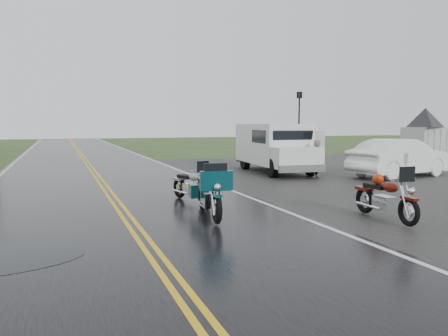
% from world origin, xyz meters
% --- Properties ---
extents(ground, '(120.00, 120.00, 0.00)m').
position_xyz_m(ground, '(0.00, 0.00, 0.00)').
color(ground, '#2D471E').
rests_on(ground, ground).
extents(road, '(8.00, 100.00, 0.04)m').
position_xyz_m(road, '(0.00, 10.00, 0.02)').
color(road, black).
rests_on(road, ground).
extents(parking_pad, '(14.00, 24.00, 0.03)m').
position_xyz_m(parking_pad, '(11.00, 5.00, 0.01)').
color(parking_pad, black).
rests_on(parking_pad, ground).
extents(visitor_center, '(16.00, 10.00, 4.80)m').
position_xyz_m(visitor_center, '(20.00, 12.00, 2.40)').
color(visitor_center, '#A8AAAD').
rests_on(visitor_center, ground).
extents(motorcycle_red, '(0.89, 2.14, 1.24)m').
position_xyz_m(motorcycle_red, '(5.39, -2.10, 0.62)').
color(motorcycle_red, '#580F0A').
rests_on(motorcycle_red, ground).
extents(motorcycle_teal, '(1.09, 2.31, 1.32)m').
position_xyz_m(motorcycle_teal, '(1.70, -0.48, 0.66)').
color(motorcycle_teal, '#05343C').
rests_on(motorcycle_teal, ground).
extents(motorcycle_silver, '(1.14, 2.06, 1.15)m').
position_xyz_m(motorcycle_silver, '(2.16, 1.76, 0.58)').
color(motorcycle_silver, '#989A9F').
rests_on(motorcycle_silver, ground).
extents(van_white, '(2.61, 5.89, 2.25)m').
position_xyz_m(van_white, '(6.68, 6.66, 1.13)').
color(van_white, silver).
rests_on(van_white, ground).
extents(person_at_van, '(0.66, 0.60, 1.53)m').
position_xyz_m(person_at_van, '(8.32, 6.05, 0.76)').
color(person_at_van, '#55555B').
rests_on(person_at_van, ground).
extents(sedan_white, '(4.98, 2.53, 1.57)m').
position_xyz_m(sedan_white, '(11.74, 5.08, 0.78)').
color(sedan_white, white).
rests_on(sedan_white, ground).
extents(lamp_post_far_right, '(0.37, 0.37, 4.26)m').
position_xyz_m(lamp_post_far_right, '(12.79, 15.03, 2.13)').
color(lamp_post_far_right, black).
rests_on(lamp_post_far_right, ground).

